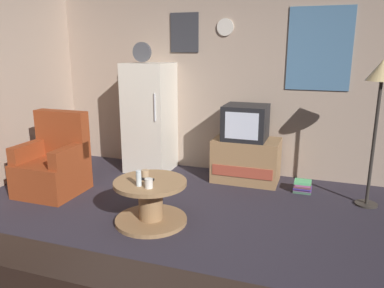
% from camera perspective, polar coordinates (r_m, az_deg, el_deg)
% --- Properties ---
extents(ground_plane, '(12.00, 12.00, 0.00)m').
position_cam_1_polar(ground_plane, '(3.35, -5.63, -16.21)').
color(ground_plane, '#2D2833').
extents(wall_with_art, '(5.20, 0.12, 2.55)m').
position_cam_1_polar(wall_with_art, '(5.22, 5.59, 9.71)').
color(wall_with_art, tan).
rests_on(wall_with_art, ground_plane).
extents(fridge, '(0.60, 0.62, 1.77)m').
position_cam_1_polar(fridge, '(5.31, -6.37, 4.01)').
color(fridge, silver).
rests_on(fridge, ground_plane).
extents(tv_stand, '(0.84, 0.53, 0.56)m').
position_cam_1_polar(tv_stand, '(4.97, 8.18, -2.41)').
color(tv_stand, '#9E754C').
rests_on(tv_stand, ground_plane).
extents(crt_tv, '(0.54, 0.51, 0.44)m').
position_cam_1_polar(crt_tv, '(4.85, 8.09, 3.27)').
color(crt_tv, black).
rests_on(crt_tv, tv_stand).
extents(standing_lamp, '(0.32, 0.32, 1.59)m').
position_cam_1_polar(standing_lamp, '(4.37, 26.66, 8.37)').
color(standing_lamp, '#332D28').
rests_on(standing_lamp, ground_plane).
extents(coffee_table, '(0.72, 0.72, 0.44)m').
position_cam_1_polar(coffee_table, '(3.81, -6.26, -8.64)').
color(coffee_table, '#9E754C').
rests_on(coffee_table, ground_plane).
extents(wine_glass, '(0.05, 0.05, 0.15)m').
position_cam_1_polar(wine_glass, '(3.59, -8.05, -5.15)').
color(wine_glass, silver).
rests_on(wine_glass, coffee_table).
extents(mug_ceramic_white, '(0.08, 0.08, 0.09)m').
position_cam_1_polar(mug_ceramic_white, '(3.54, -6.54, -5.92)').
color(mug_ceramic_white, silver).
rests_on(mug_ceramic_white, coffee_table).
extents(mug_ceramic_tan, '(0.08, 0.08, 0.09)m').
position_cam_1_polar(mug_ceramic_tan, '(3.78, -7.08, -4.57)').
color(mug_ceramic_tan, tan).
rests_on(mug_ceramic_tan, coffee_table).
extents(remote_control, '(0.15, 0.05, 0.02)m').
position_cam_1_polar(remote_control, '(3.75, -6.86, -5.27)').
color(remote_control, black).
rests_on(remote_control, coffee_table).
extents(armchair, '(0.68, 0.68, 0.96)m').
position_cam_1_polar(armchair, '(4.82, -20.13, -2.95)').
color(armchair, maroon).
rests_on(armchair, ground_plane).
extents(book_stack, '(0.21, 0.18, 0.14)m').
position_cam_1_polar(book_stack, '(4.78, 16.35, -6.15)').
color(book_stack, '#466D53').
rests_on(book_stack, ground_plane).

